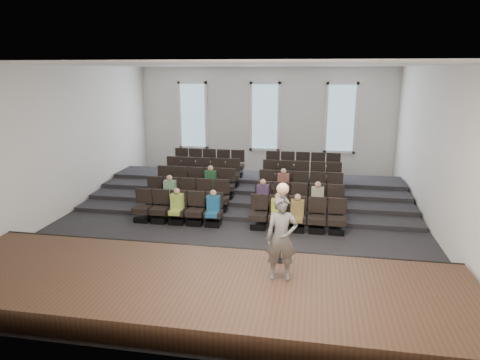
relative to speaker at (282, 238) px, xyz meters
name	(u,v)px	position (x,y,z in m)	size (l,w,h in m)	color
ground	(239,221)	(-1.75, 4.72, -1.41)	(14.00, 14.00, 0.00)	black
ceiling	(239,64)	(-1.75, 4.72, 3.60)	(12.00, 14.00, 0.02)	white
wall_back	(265,121)	(-1.75, 11.74, 1.09)	(12.00, 0.04, 5.00)	silver
wall_front	(162,222)	(-1.75, -2.30, 1.09)	(12.00, 0.04, 5.00)	silver
wall_left	(65,141)	(-7.77, 4.72, 1.09)	(0.04, 14.00, 5.00)	silver
wall_right	(441,153)	(4.27, 4.72, 1.09)	(0.04, 14.00, 5.00)	silver
stage	(198,290)	(-1.75, -0.38, -1.16)	(11.80, 3.60, 0.50)	#42301C
stage_lip	(216,256)	(-1.75, 1.39, -1.16)	(11.80, 0.06, 0.52)	black
risers	(253,189)	(-1.75, 7.89, -1.22)	(11.80, 4.80, 0.60)	black
seating_rows	(246,189)	(-1.75, 6.26, -0.73)	(6.80, 4.70, 1.67)	black
windows	(265,117)	(-1.75, 11.67, 1.29)	(8.44, 0.10, 3.24)	white
audience	(244,196)	(-1.61, 4.94, -0.62)	(5.45, 2.64, 1.10)	#A3BA4A
speaker	(282,238)	(0.00, 0.00, 0.00)	(0.67, 0.44, 1.83)	#64615E
mic_stand	(280,241)	(-0.08, 0.82, -0.40)	(0.29, 0.29, 1.72)	black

